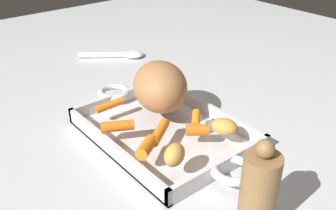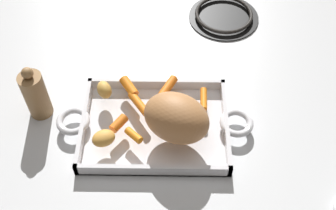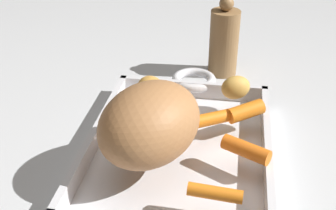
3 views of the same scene
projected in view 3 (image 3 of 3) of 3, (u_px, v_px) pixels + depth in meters
name	position (u px, v px, depth m)	size (l,w,h in m)	color
ground_plane	(179.00, 156.00, 0.60)	(2.09, 2.09, 0.00)	silver
roasting_dish	(179.00, 150.00, 0.60)	(0.45, 0.25, 0.03)	silver
pork_roast	(150.00, 124.00, 0.53)	(0.14, 0.11, 0.10)	#A87042
baby_carrot_center_right	(215.00, 193.00, 0.48)	(0.02, 0.02, 0.06)	orange
baby_carrot_long	(175.00, 100.00, 0.65)	(0.02, 0.02, 0.04)	orange
baby_carrot_southeast	(151.00, 112.00, 0.63)	(0.02, 0.02, 0.04)	orange
baby_carrot_northeast	(246.00, 111.00, 0.62)	(0.02, 0.02, 0.05)	orange
baby_carrot_center_left	(246.00, 150.00, 0.55)	(0.02, 0.02, 0.06)	orange
baby_carrot_northwest	(211.00, 119.00, 0.61)	(0.02, 0.02, 0.07)	orange
potato_whole	(236.00, 87.00, 0.67)	(0.05, 0.03, 0.04)	gold
potato_golden_large	(150.00, 87.00, 0.68)	(0.05, 0.04, 0.03)	gold
pepper_mill	(224.00, 41.00, 0.79)	(0.05, 0.05, 0.15)	olive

